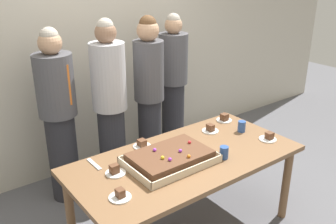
# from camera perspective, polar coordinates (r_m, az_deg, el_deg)

# --- Properties ---
(interior_back_panel) EXTENTS (8.00, 0.12, 3.00)m
(interior_back_panel) POSITION_cam_1_polar(r_m,az_deg,el_deg) (4.01, -12.10, 12.11)
(interior_back_panel) COLOR beige
(interior_back_panel) RESTS_ON ground_plane
(party_table) EXTENTS (1.85, 0.91, 0.73)m
(party_table) POSITION_cam_1_polar(r_m,az_deg,el_deg) (3.01, 2.69, -8.21)
(party_table) COLOR brown
(party_table) RESTS_ON ground_plane
(sheet_cake) EXTENTS (0.66, 0.46, 0.11)m
(sheet_cake) POSITION_cam_1_polar(r_m,az_deg,el_deg) (2.86, 0.34, -7.02)
(sheet_cake) COLOR beige
(sheet_cake) RESTS_ON party_table
(plated_slice_near_left) EXTENTS (0.15, 0.15, 0.07)m
(plated_slice_near_left) POSITION_cam_1_polar(r_m,az_deg,el_deg) (3.40, 6.48, -2.63)
(plated_slice_near_left) COLOR white
(plated_slice_near_left) RESTS_ON party_table
(plated_slice_near_right) EXTENTS (0.15, 0.15, 0.07)m
(plated_slice_near_right) POSITION_cam_1_polar(r_m,az_deg,el_deg) (2.51, -7.33, -12.53)
(plated_slice_near_right) COLOR white
(plated_slice_near_right) RESTS_ON party_table
(plated_slice_far_left) EXTENTS (0.15, 0.15, 0.07)m
(plated_slice_far_left) POSITION_cam_1_polar(r_m,az_deg,el_deg) (3.64, 8.59, -0.99)
(plated_slice_far_left) COLOR white
(plated_slice_far_left) RESTS_ON party_table
(plated_slice_far_right) EXTENTS (0.15, 0.15, 0.08)m
(plated_slice_far_right) POSITION_cam_1_polar(r_m,az_deg,el_deg) (2.76, -8.10, -8.92)
(plated_slice_far_right) COLOR white
(plated_slice_far_right) RESTS_ON party_table
(plated_slice_center_front) EXTENTS (0.15, 0.15, 0.07)m
(plated_slice_center_front) POSITION_cam_1_polar(r_m,az_deg,el_deg) (3.34, 15.10, -3.78)
(plated_slice_center_front) COLOR white
(plated_slice_center_front) RESTS_ON party_table
(plated_slice_center_back) EXTENTS (0.15, 0.15, 0.06)m
(plated_slice_center_back) POSITION_cam_1_polar(r_m,az_deg,el_deg) (3.12, -4.00, -4.97)
(plated_slice_center_back) COLOR white
(plated_slice_center_back) RESTS_ON party_table
(drink_cup_nearest) EXTENTS (0.07, 0.07, 0.10)m
(drink_cup_nearest) POSITION_cam_1_polar(r_m,az_deg,el_deg) (3.43, 11.19, -2.17)
(drink_cup_nearest) COLOR #2D5199
(drink_cup_nearest) RESTS_ON party_table
(drink_cup_middle) EXTENTS (0.07, 0.07, 0.10)m
(drink_cup_middle) POSITION_cam_1_polar(r_m,az_deg,el_deg) (2.96, 8.55, -6.13)
(drink_cup_middle) COLOR #2D5199
(drink_cup_middle) RESTS_ON party_table
(cake_server_utensil) EXTENTS (0.03, 0.20, 0.01)m
(cake_server_utensil) POSITION_cam_1_polar(r_m,az_deg,el_deg) (2.92, -11.22, -7.82)
(cake_server_utensil) COLOR silver
(cake_server_utensil) RESTS_ON party_table
(person_serving_front) EXTENTS (0.32, 0.32, 1.66)m
(person_serving_front) POSITION_cam_1_polar(r_m,az_deg,el_deg) (4.22, 0.79, 4.12)
(person_serving_front) COLOR #28282D
(person_serving_front) RESTS_ON ground_plane
(person_green_shirt_behind) EXTENTS (0.30, 0.30, 1.70)m
(person_green_shirt_behind) POSITION_cam_1_polar(r_m,az_deg,el_deg) (3.77, -2.89, 2.57)
(person_green_shirt_behind) COLOR #28282D
(person_green_shirt_behind) RESTS_ON ground_plane
(person_striped_tie_right) EXTENTS (0.34, 0.34, 1.66)m
(person_striped_tie_right) POSITION_cam_1_polar(r_m,az_deg,el_deg) (3.54, -16.38, -0.50)
(person_striped_tie_right) COLOR #28282D
(person_striped_tie_right) RESTS_ON ground_plane
(person_far_right_suit) EXTENTS (0.32, 0.32, 1.71)m
(person_far_right_suit) POSITION_cam_1_polar(r_m,az_deg,el_deg) (3.54, -8.82, 0.77)
(person_far_right_suit) COLOR #28282D
(person_far_right_suit) RESTS_ON ground_plane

